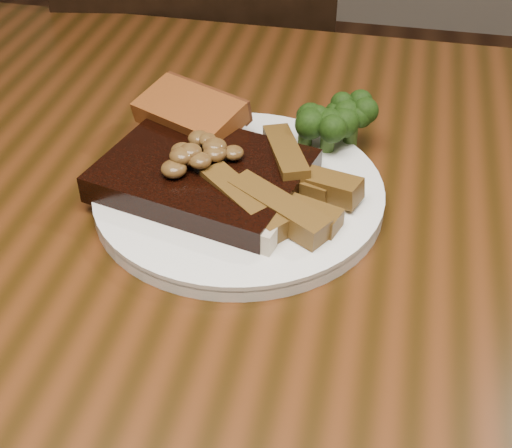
# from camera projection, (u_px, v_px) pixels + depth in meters

# --- Properties ---
(dining_table) EXTENTS (1.60, 0.90, 0.75)m
(dining_table) POSITION_uv_depth(u_px,v_px,m) (248.00, 329.00, 0.65)
(dining_table) COLOR #44210D
(dining_table) RESTS_ON ground
(chair_far) EXTENTS (0.46, 0.46, 0.84)m
(chair_far) POSITION_uv_depth(u_px,v_px,m) (209.00, 146.00, 1.26)
(chair_far) COLOR black
(chair_far) RESTS_ON ground
(plate) EXTENTS (0.31, 0.31, 0.01)m
(plate) POSITION_uv_depth(u_px,v_px,m) (239.00, 195.00, 0.64)
(plate) COLOR white
(plate) RESTS_ON dining_table
(steak) EXTENTS (0.20, 0.17, 0.03)m
(steak) POSITION_uv_depth(u_px,v_px,m) (204.00, 175.00, 0.64)
(steak) COLOR black
(steak) RESTS_ON plate
(steak_bone) EXTENTS (0.16, 0.05, 0.02)m
(steak_bone) POSITION_uv_depth(u_px,v_px,m) (185.00, 219.00, 0.59)
(steak_bone) COLOR beige
(steak_bone) RESTS_ON plate
(mushroom_pile) EXTENTS (0.06, 0.06, 0.03)m
(mushroom_pile) POSITION_uv_depth(u_px,v_px,m) (202.00, 151.00, 0.62)
(mushroom_pile) COLOR brown
(mushroom_pile) RESTS_ON steak
(garlic_bread) EXTENTS (0.12, 0.09, 0.02)m
(garlic_bread) POSITION_uv_depth(u_px,v_px,m) (191.00, 130.00, 0.70)
(garlic_bread) COLOR #994C1B
(garlic_bread) RESTS_ON plate
(potato_wedges) EXTENTS (0.12, 0.12, 0.02)m
(potato_wedges) POSITION_uv_depth(u_px,v_px,m) (294.00, 198.00, 0.61)
(potato_wedges) COLOR brown
(potato_wedges) RESTS_ON plate
(broccoli_cluster) EXTENTS (0.08, 0.08, 0.04)m
(broccoli_cluster) POSITION_uv_depth(u_px,v_px,m) (327.00, 134.00, 0.68)
(broccoli_cluster) COLOR #19340B
(broccoli_cluster) RESTS_ON plate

